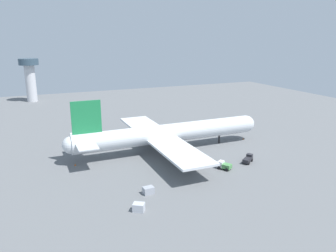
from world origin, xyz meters
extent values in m
plane|color=slate|center=(0.00, 0.00, 0.00)|extent=(293.64, 293.64, 0.00)
cylinder|color=silver|center=(0.00, 0.00, 6.51)|extent=(67.34, 6.63, 6.63)
sphere|color=silver|center=(33.67, 0.00, 6.51)|extent=(6.50, 6.50, 6.50)
sphere|color=silver|center=(-33.67, 0.00, 6.51)|extent=(5.64, 5.64, 5.64)
cube|color=#1E7F47|center=(-28.28, 0.00, 15.13)|extent=(9.43, 0.50, 10.61)
cube|color=silver|center=(-29.63, -5.27, 7.51)|extent=(6.06, 9.94, 0.36)
cube|color=silver|center=(-29.63, 5.27, 7.51)|extent=(6.06, 9.94, 0.36)
cube|color=silver|center=(-3.37, -16.47, 5.52)|extent=(11.45, 28.96, 0.70)
cube|color=silver|center=(-3.37, 16.47, 5.52)|extent=(11.45, 28.96, 0.70)
cylinder|color=gray|center=(-2.37, -12.12, 3.78)|extent=(5.30, 2.78, 2.78)
cylinder|color=gray|center=(-2.37, -22.84, 3.78)|extent=(5.30, 2.78, 2.78)
cylinder|color=gray|center=(-2.37, 12.12, 3.78)|extent=(5.30, 2.78, 2.78)
cylinder|color=gray|center=(-2.37, 22.84, 3.78)|extent=(5.30, 2.78, 2.78)
cylinder|color=black|center=(21.55, 0.00, 1.60)|extent=(0.70, 0.70, 3.20)
cylinder|color=black|center=(-3.37, -3.65, 1.60)|extent=(0.70, 0.70, 3.20)
cylinder|color=black|center=(-3.37, 3.65, 1.60)|extent=(0.70, 0.70, 3.20)
cube|color=silver|center=(8.54, -21.91, 1.44)|extent=(2.75, 2.50, 1.86)
cube|color=#4C8C4C|center=(9.59, -23.69, 1.17)|extent=(3.25, 3.35, 1.33)
cylinder|color=black|center=(9.59, -21.29, 0.51)|extent=(0.76, 1.02, 1.02)
cylinder|color=black|center=(7.49, -22.53, 0.51)|extent=(0.76, 1.02, 1.02)
cylinder|color=black|center=(10.89, -23.50, 0.51)|extent=(0.76, 1.02, 1.02)
cylinder|color=black|center=(8.79, -24.74, 0.51)|extent=(0.76, 1.02, 1.02)
cube|color=#232328|center=(20.79, -20.13, 1.41)|extent=(2.40, 2.45, 1.85)
cube|color=#232328|center=(18.62, -21.66, 1.08)|extent=(4.06, 3.63, 1.17)
cylinder|color=black|center=(21.22, -21.07, 0.49)|extent=(0.96, 0.79, 0.98)
cylinder|color=black|center=(20.05, -19.41, 0.49)|extent=(0.96, 0.79, 0.98)
cylinder|color=black|center=(18.53, -22.96, 0.49)|extent=(0.96, 0.79, 0.98)
cylinder|color=black|center=(17.36, -21.31, 0.49)|extent=(0.96, 0.79, 0.98)
cube|color=#B7BCC6|center=(-23.33, -36.60, 0.99)|extent=(3.36, 3.18, 1.98)
cube|color=#999EA8|center=(-18.19, -29.11, 0.93)|extent=(2.96, 2.26, 1.86)
cone|color=orange|center=(33.03, 0.20, 0.32)|extent=(0.45, 0.45, 0.64)
cone|color=orange|center=(-33.03, -1.63, 0.36)|extent=(0.50, 0.50, 0.72)
cylinder|color=silver|center=(-42.37, 121.46, 11.55)|extent=(6.27, 6.27, 23.11)
cylinder|color=#334756|center=(-42.37, 121.46, 25.08)|extent=(11.91, 11.91, 3.94)
camera|label=1|loc=(-44.38, -102.66, 39.51)|focal=34.88mm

